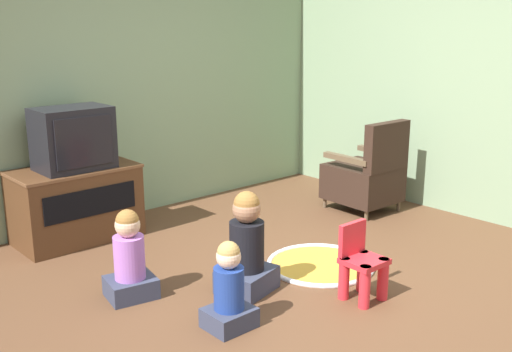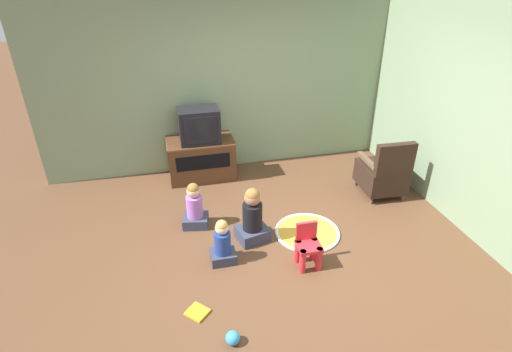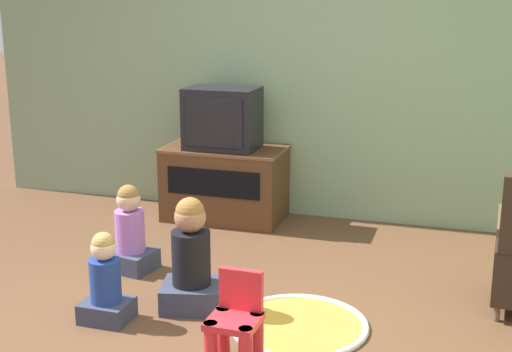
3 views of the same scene
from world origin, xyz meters
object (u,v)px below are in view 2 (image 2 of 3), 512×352
at_px(tv_cabinet, 201,158).
at_px(child_watching_left, 195,208).
at_px(television, 199,125).
at_px(black_armchair, 383,173).
at_px(child_watching_center, 223,244).
at_px(yellow_kid_chair, 308,249).
at_px(toy_ball, 233,338).
at_px(book, 197,312).
at_px(child_watching_right, 252,218).

xyz_separation_m(tv_cabinet, child_watching_left, (-0.24, -1.27, -0.06)).
xyz_separation_m(television, child_watching_left, (-0.24, -1.22, -0.61)).
height_order(black_armchair, child_watching_center, black_armchair).
xyz_separation_m(yellow_kid_chair, toy_ball, (-1.01, -0.83, -0.15)).
bearing_deg(child_watching_left, television, 89.95).
height_order(television, child_watching_left, television).
xyz_separation_m(child_watching_center, book, (-0.37, -0.70, -0.23)).
height_order(tv_cabinet, television, television).
bearing_deg(black_armchair, tv_cabinet, -22.84).
xyz_separation_m(toy_ball, book, (-0.27, 0.42, -0.05)).
relative_size(television, black_armchair, 0.65).
relative_size(black_armchair, toy_ball, 6.95).
relative_size(child_watching_left, child_watching_center, 1.11).
bearing_deg(book, toy_ball, 169.09).
xyz_separation_m(tv_cabinet, book, (-0.39, -2.72, -0.31)).
distance_m(black_armchair, toy_ball, 3.26).
relative_size(child_watching_center, toy_ball, 4.26).
relative_size(yellow_kid_chair, child_watching_center, 0.93).
distance_m(television, toy_ball, 3.20).
distance_m(black_armchair, child_watching_left, 2.68).
distance_m(tv_cabinet, child_watching_right, 1.76).
height_order(child_watching_right, toy_ball, child_watching_right).
distance_m(television, child_watching_left, 1.39).
bearing_deg(television, yellow_kid_chair, -68.62).
relative_size(yellow_kid_chair, child_watching_right, 0.72).
xyz_separation_m(child_watching_left, book, (-0.15, -1.45, -0.25)).
bearing_deg(yellow_kid_chair, tv_cabinet, 112.35).
bearing_deg(tv_cabinet, toy_ball, -92.18).
height_order(television, black_armchair, television).
distance_m(television, child_watching_right, 1.81).
relative_size(black_armchair, child_watching_left, 1.46).
xyz_separation_m(tv_cabinet, yellow_kid_chair, (0.89, -2.31, -0.10)).
bearing_deg(television, tv_cabinet, 90.00).
bearing_deg(child_watching_center, black_armchair, 20.31).
bearing_deg(book, yellow_kid_chair, -116.00).
relative_size(tv_cabinet, child_watching_left, 1.64).
bearing_deg(book, child_watching_right, -82.04).
distance_m(tv_cabinet, toy_ball, 3.15).
relative_size(child_watching_center, child_watching_right, 0.78).
height_order(black_armchair, child_watching_right, black_armchair).
bearing_deg(child_watching_right, child_watching_left, 131.74).
bearing_deg(black_armchair, child_watching_right, 17.92).
bearing_deg(child_watching_left, black_armchair, 13.87).
relative_size(yellow_kid_chair, toy_ball, 3.94).
height_order(child_watching_left, toy_ball, child_watching_left).
distance_m(black_armchair, yellow_kid_chair, 1.95).
xyz_separation_m(black_armchair, child_watching_right, (-2.04, -0.58, -0.04)).
xyz_separation_m(black_armchair, toy_ball, (-2.56, -2.00, -0.28)).
xyz_separation_m(child_watching_left, toy_ball, (0.12, -1.87, -0.20)).
bearing_deg(child_watching_right, black_armchair, 2.35).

